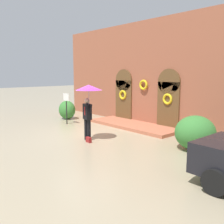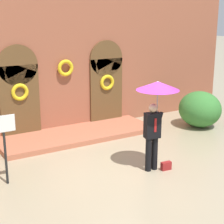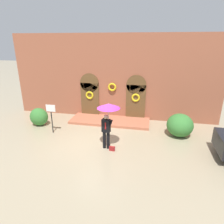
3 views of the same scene
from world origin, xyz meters
name	(u,v)px [view 2 (image 2 of 3)]	position (x,y,z in m)	size (l,w,h in m)	color
ground_plane	(127,170)	(0.00, 0.00, 0.00)	(80.00, 80.00, 0.00)	tan
building_facade	(61,53)	(0.00, 4.15, 2.68)	(14.00, 2.30, 5.60)	#9E563D
person_with_umbrella	(156,99)	(0.65, -0.33, 1.91)	(1.10, 1.10, 2.36)	black
handbag	(166,166)	(0.89, -0.53, 0.11)	(0.28, 0.12, 0.22)	maroon
sign_post	(4,138)	(-2.94, 0.79, 1.16)	(0.56, 0.06, 1.72)	black
shrub_right	(200,109)	(4.30, 1.88, 0.64)	(1.46, 1.57, 1.28)	#387A33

